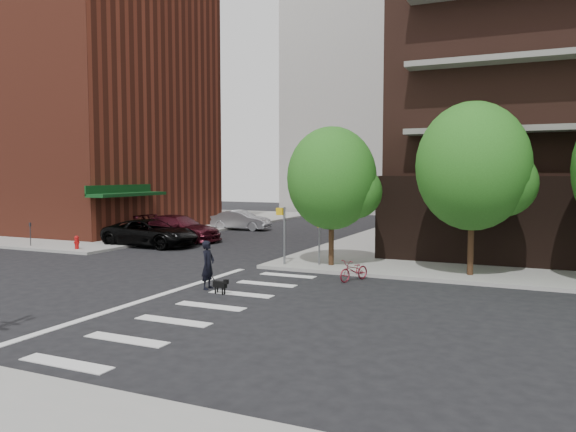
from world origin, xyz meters
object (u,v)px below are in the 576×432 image
fire_hydrant (77,242)px  dog_walker (208,265)px  scooter (354,270)px  parked_car_maroon (179,228)px  parked_car_silver (241,220)px  parked_car_black (151,233)px

fire_hydrant → dog_walker: size_ratio=0.41×
scooter → parked_car_maroon: bearing=172.1°
parked_car_silver → parked_car_maroon: bearing=175.7°
scooter → fire_hydrant: bearing=-164.5°
parked_car_black → parked_car_silver: (0.00, 10.76, -0.06)m
dog_walker → scooter: bearing=-54.0°
dog_walker → parked_car_silver: bearing=22.2°
fire_hydrant → parked_car_silver: 14.38m
parked_car_silver → dog_walker: bearing=-158.2°
parked_car_black → parked_car_silver: size_ratio=1.28×
parked_car_maroon → parked_car_silver: parked_car_maroon is taller
fire_hydrant → scooter: 16.48m
fire_hydrant → scooter: size_ratio=0.45×
parked_car_silver → scooter: parked_car_silver is taller
parked_car_black → parked_car_maroon: (0.00, 2.78, 0.03)m
fire_hydrant → dog_walker: dog_walker is taller
fire_hydrant → parked_car_maroon: (2.30, 6.22, 0.27)m
parked_car_silver → dog_walker: dog_walker is taller
fire_hydrant → parked_car_maroon: bearing=69.7°
parked_car_black → parked_car_maroon: parked_car_maroon is taller
parked_car_black → dog_walker: bearing=-132.8°
fire_hydrant → parked_car_silver: bearing=80.8°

